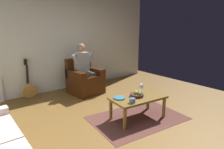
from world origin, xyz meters
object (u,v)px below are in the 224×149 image
object	(u,v)px
wine_glass_near	(141,87)
decorative_dish	(119,98)
fruit_bowl	(137,94)
candle_jar	(132,100)
person_seated	(84,67)
guitar	(30,89)
coffee_table	(138,100)
armchair	(85,81)

from	to	relation	value
wine_glass_near	decorative_dish	bearing A→B (deg)	0.83
fruit_bowl	candle_jar	bearing A→B (deg)	30.84
person_seated	guitar	distance (m)	1.41
coffee_table	guitar	xyz separation A→B (m)	(1.26, -2.36, -0.15)
armchair	coffee_table	distance (m)	1.88
person_seated	guitar	bearing A→B (deg)	-26.80
armchair	coffee_table	xyz separation A→B (m)	(-0.02, 1.88, 0.04)
decorative_dish	fruit_bowl	bearing A→B (deg)	160.60
wine_glass_near	candle_jar	size ratio (longest dim) A/B	1.63
armchair	coffee_table	size ratio (longest dim) A/B	0.83
coffee_table	fruit_bowl	xyz separation A→B (m)	(0.00, -0.03, 0.10)
coffee_table	fruit_bowl	distance (m)	0.11
fruit_bowl	wine_glass_near	bearing A→B (deg)	-152.43
armchair	person_seated	xyz separation A→B (m)	(-0.00, 0.01, 0.35)
fruit_bowl	candle_jar	size ratio (longest dim) A/B	2.52
person_seated	wine_glass_near	bearing A→B (deg)	93.24
guitar	wine_glass_near	xyz separation A→B (m)	(-1.50, 2.21, 0.33)
person_seated	coffee_table	xyz separation A→B (m)	(-0.02, 1.87, -0.31)
candle_jar	person_seated	bearing A→B (deg)	-97.39
armchair	candle_jar	xyz separation A→B (m)	(0.26, 2.02, 0.14)
fruit_bowl	decorative_dish	xyz separation A→B (m)	(0.33, -0.12, -0.03)
fruit_bowl	person_seated	bearing A→B (deg)	-89.34
armchair	fruit_bowl	xyz separation A→B (m)	(-0.02, 1.85, 0.14)
coffee_table	candle_jar	xyz separation A→B (m)	(0.28, 0.14, 0.10)
person_seated	armchair	bearing A→B (deg)	-90.00
coffee_table	guitar	bearing A→B (deg)	-61.92
decorative_dish	armchair	bearing A→B (deg)	-99.98
decorative_dish	wine_glass_near	bearing A→B (deg)	-179.17
wine_glass_near	fruit_bowl	bearing A→B (deg)	27.57
wine_glass_near	candle_jar	world-z (taller)	wine_glass_near
person_seated	decorative_dish	world-z (taller)	person_seated
guitar	decorative_dish	bearing A→B (deg)	112.79
coffee_table	decorative_dish	distance (m)	0.37
candle_jar	coffee_table	bearing A→B (deg)	-153.36
armchair	fruit_bowl	distance (m)	1.86
coffee_table	decorative_dish	size ratio (longest dim) A/B	5.05
wine_glass_near	person_seated	bearing A→B (deg)	-81.48
coffee_table	guitar	world-z (taller)	guitar
coffee_table	guitar	distance (m)	2.68
decorative_dish	person_seated	bearing A→B (deg)	-100.04
wine_glass_near	candle_jar	xyz separation A→B (m)	(0.52, 0.29, -0.07)
coffee_table	person_seated	bearing A→B (deg)	-89.35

